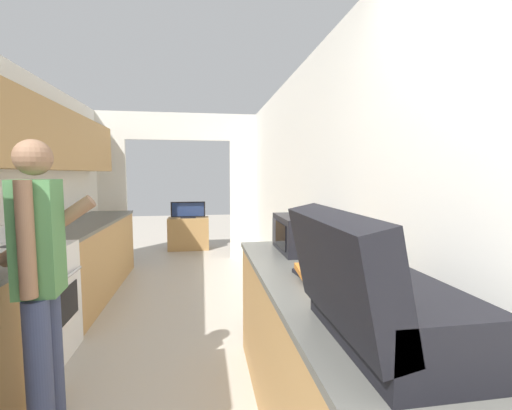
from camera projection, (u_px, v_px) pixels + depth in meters
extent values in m
cube|color=#B2844C|center=(38.00, 136.00, 3.23)|extent=(0.32, 4.02, 0.64)
cube|color=silver|center=(324.00, 203.00, 2.72)|extent=(0.06, 7.84, 2.50)
cube|color=silver|center=(106.00, 202.00, 5.64)|extent=(0.65, 0.06, 2.05)
cube|color=silver|center=(249.00, 200.00, 6.01)|extent=(0.65, 0.06, 2.05)
cube|color=silver|center=(178.00, 126.00, 5.71)|extent=(3.02, 0.06, 0.45)
cube|color=#B2844C|center=(88.00, 260.00, 4.17)|extent=(0.60, 2.42, 0.88)
cube|color=#565651|center=(86.00, 223.00, 4.14)|extent=(0.62, 2.43, 0.03)
cube|color=#B2844C|center=(322.00, 367.00, 1.85)|extent=(0.60, 2.24, 0.88)
cube|color=#565651|center=(324.00, 286.00, 1.81)|extent=(0.62, 2.26, 0.03)
cube|color=white|center=(22.00, 308.00, 2.63)|extent=(0.62, 0.72, 0.91)
cube|color=black|center=(66.00, 306.00, 2.67)|extent=(0.01, 0.49, 0.27)
cylinder|color=#B7B7BC|center=(67.00, 277.00, 2.66)|extent=(0.02, 0.58, 0.02)
cylinder|color=#232328|center=(25.00, 254.00, 2.45)|extent=(0.16, 0.16, 0.01)
cylinder|color=#232328|center=(46.00, 245.00, 2.76)|extent=(0.16, 0.16, 0.01)
cylinder|color=#232328|center=(12.00, 246.00, 2.72)|extent=(0.16, 0.16, 0.01)
cylinder|color=#384266|center=(39.00, 376.00, 1.81)|extent=(0.14, 0.14, 0.83)
cylinder|color=#384266|center=(51.00, 359.00, 1.98)|extent=(0.14, 0.14, 0.83)
cube|color=#4C844C|center=(38.00, 238.00, 1.83)|extent=(0.22, 0.22, 0.62)
cylinder|color=#8C664C|center=(26.00, 240.00, 1.69)|extent=(0.09, 0.09, 0.59)
cylinder|color=#8C664C|center=(48.00, 230.00, 1.97)|extent=(0.53, 0.12, 0.40)
sphere|color=#8C664C|center=(33.00, 157.00, 1.79)|extent=(0.19, 0.19, 0.19)
cube|color=black|center=(392.00, 313.00, 1.16)|extent=(0.36, 0.63, 0.20)
cube|color=black|center=(339.00, 269.00, 1.11)|extent=(0.18, 0.63, 0.38)
cube|color=#2D2D33|center=(351.00, 248.00, 1.47)|extent=(0.22, 0.02, 0.10)
cube|color=black|center=(303.00, 234.00, 2.54)|extent=(0.35, 0.51, 0.26)
cube|color=black|center=(281.00, 235.00, 2.46)|extent=(0.01, 0.30, 0.18)
cube|color=#38383D|center=(274.00, 230.00, 2.68)|extent=(0.01, 0.10, 0.19)
cube|color=black|center=(319.00, 275.00, 1.89)|extent=(0.25, 0.30, 0.02)
cube|color=#C67028|center=(317.00, 271.00, 1.88)|extent=(0.24, 0.28, 0.03)
cube|color=#B2844C|center=(189.00, 233.00, 6.75)|extent=(0.79, 0.42, 0.63)
cube|color=black|center=(188.00, 217.00, 6.69)|extent=(0.29, 0.16, 0.02)
cube|color=black|center=(188.00, 209.00, 6.67)|extent=(0.66, 0.04, 0.30)
cube|color=navy|center=(188.00, 209.00, 6.65)|extent=(0.61, 0.01, 0.26)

